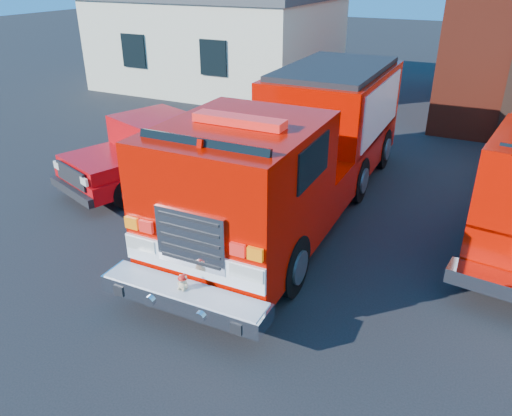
% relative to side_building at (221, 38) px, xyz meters
% --- Properties ---
extents(ground, '(100.00, 100.00, 0.00)m').
position_rel_side_building_xyz_m(ground, '(9.00, -13.00, -2.20)').
color(ground, black).
rests_on(ground, ground).
extents(side_building, '(10.20, 8.20, 4.35)m').
position_rel_side_building_xyz_m(side_building, '(0.00, 0.00, 0.00)').
color(side_building, beige).
rests_on(side_building, ground).
extents(fire_engine, '(2.90, 9.93, 3.05)m').
position_rel_side_building_xyz_m(fire_engine, '(8.72, -11.35, -0.62)').
color(fire_engine, black).
rests_on(fire_engine, ground).
extents(pickup_truck, '(3.73, 5.91, 1.82)m').
position_rel_side_building_xyz_m(pickup_truck, '(4.75, -11.21, -1.34)').
color(pickup_truck, black).
rests_on(pickup_truck, ground).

